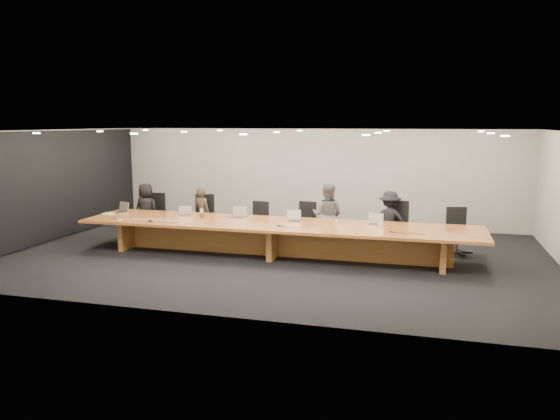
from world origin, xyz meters
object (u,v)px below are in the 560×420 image
Objects in this scene: chair_far_left at (154,214)px; chair_mid_right at (304,223)px; paper_cup_near at (337,222)px; mic_right at (391,231)px; chair_right at (394,226)px; amber_mug at (202,216)px; laptop_b at (185,211)px; laptop_c at (237,212)px; chair_left at (203,217)px; paper_cup_far at (380,225)px; chair_mid_left at (257,222)px; person_a at (146,210)px; laptop_e at (375,219)px; laptop_a at (120,207)px; chair_far_right at (458,231)px; conference_table at (276,233)px; person_b at (202,214)px; laptop_d at (295,216)px; mic_center at (279,226)px; mic_left at (150,221)px; person_c at (327,216)px; person_d at (390,221)px; av_box at (118,218)px; water_bottle at (202,213)px.

chair_mid_right is at bearing -7.81° from chair_far_left.
paper_cup_near is at bearing -17.67° from chair_far_left.
chair_far_left is 10.97× the size of mic_right.
amber_mug is (-4.41, -1.00, 0.20)m from chair_right.
laptop_b is 1.33m from laptop_c.
paper_cup_far is (4.59, -1.11, 0.21)m from chair_left.
chair_mid_left is 0.94m from laptop_c.
laptop_c is 2.39m from paper_cup_near.
chair_left is at bearing -172.01° from person_a.
laptop_a is at bearing -177.98° from laptop_e.
chair_far_right is 2.15m from mic_right.
paper_cup_near is at bearing 22.66° from laptop_a.
conference_table is at bearing 18.64° from laptop_a.
paper_cup_near is (5.22, -0.86, 0.09)m from person_a.
person_b is 2.04m from laptop_a.
person_b is 4.12× the size of laptop_d.
chair_far_right is at bearing 17.86° from conference_table.
mic_right is (-1.39, -1.63, 0.22)m from chair_far_right.
laptop_a is 4.34m from mic_center.
laptop_c reaches higher than mic_right.
chair_right is 2.82m from mic_center.
mic_right is at bearing -7.94° from conference_table.
chair_mid_left is 7.89× the size of mic_left.
person_a is 13.97× the size of amber_mug.
person_c is at bearing 141.97° from paper_cup_far.
person_a is 6.30m from person_d.
chair_mid_left is 10.02× the size of mic_right.
chair_mid_right reaches higher than paper_cup_far.
chair_far_right is at bearing 21.43° from chair_right.
laptop_a is 6.73m from mic_right.
chair_left is 4.82m from chair_right.
chair_mid_right reaches higher than laptop_d.
av_box is (-6.03, -0.56, -0.03)m from paper_cup_far.
chair_far_left reaches higher than laptop_d.
mic_left reaches higher than av_box.
person_b is 0.88× the size of person_c.
person_d is 1.45m from paper_cup_near.
mic_right is (0.03, -1.52, 0.16)m from chair_right.
mic_center is (3.92, -1.67, 0.19)m from chair_far_left.
chair_far_left is 1.10× the size of chair_mid_left.
conference_table is 42.91× the size of av_box.
av_box is (-1.44, -1.67, 0.18)m from chair_left.
chair_mid_right reaches higher than av_box.
laptop_e is 4.05m from water_bottle.
chair_left is at bearing -166.49° from chair_mid_right.
person_b is 1.05m from water_bottle.
laptop_a is (-1.86, -0.83, 0.21)m from person_b.
chair_left is at bearing -10.43° from chair_far_left.
laptop_e reaches higher than mic_center.
chair_left is at bearing 5.65° from person_c.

